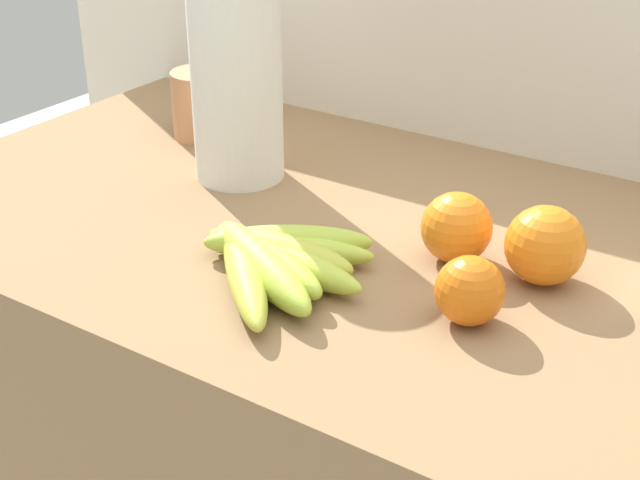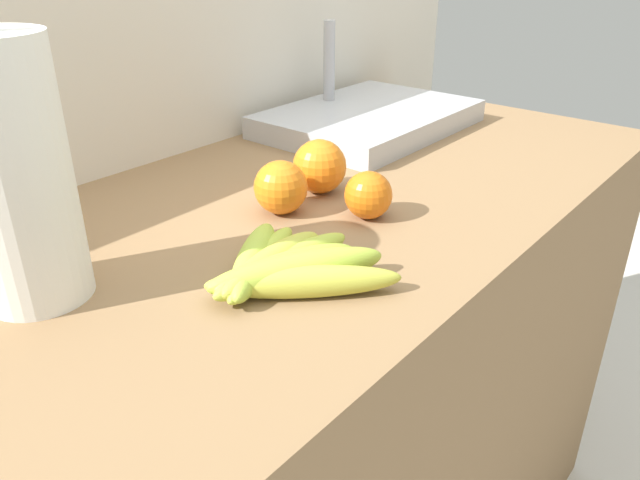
% 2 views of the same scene
% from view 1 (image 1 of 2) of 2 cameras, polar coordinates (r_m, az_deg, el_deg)
% --- Properties ---
extents(wall_back, '(1.89, 0.06, 1.30)m').
position_cam_1_polar(wall_back, '(1.42, 15.08, -5.91)').
color(wall_back, silver).
rests_on(wall_back, ground).
extents(banana_bunch, '(0.21, 0.24, 0.04)m').
position_cam_1_polar(banana_bunch, '(0.95, -3.06, -1.15)').
color(banana_bunch, gold).
rests_on(banana_bunch, counter).
extents(orange_front, '(0.08, 0.08, 0.08)m').
position_cam_1_polar(orange_front, '(0.98, 8.59, 0.80)').
color(orange_front, orange).
rests_on(orange_front, counter).
extents(orange_back_right, '(0.07, 0.07, 0.07)m').
position_cam_1_polar(orange_back_right, '(0.88, 9.37, -3.16)').
color(orange_back_right, orange).
rests_on(orange_back_right, counter).
extents(orange_far_right, '(0.08, 0.08, 0.08)m').
position_cam_1_polar(orange_far_right, '(0.96, 13.93, -0.33)').
color(orange_far_right, orange).
rests_on(orange_far_right, counter).
extents(paper_towel_roll, '(0.12, 0.12, 0.31)m').
position_cam_1_polar(paper_towel_roll, '(1.15, -5.29, 10.55)').
color(paper_towel_roll, white).
rests_on(paper_towel_roll, counter).
extents(mug, '(0.09, 0.09, 0.10)m').
position_cam_1_polar(mug, '(1.33, -7.34, 8.43)').
color(mug, tan).
rests_on(mug, counter).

